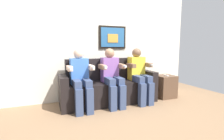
% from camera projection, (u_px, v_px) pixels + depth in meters
% --- Properties ---
extents(ground_plane, '(5.65, 5.65, 0.00)m').
position_uv_depth(ground_plane, '(115.00, 108.00, 3.19)').
color(ground_plane, '#8C6B4C').
extents(back_wall_assembly, '(4.34, 0.10, 2.60)m').
position_uv_depth(back_wall_assembly, '(102.00, 40.00, 3.73)').
color(back_wall_assembly, silver).
rests_on(back_wall_assembly, ground_plane).
extents(couch, '(1.94, 0.58, 0.90)m').
position_uv_depth(couch, '(109.00, 88.00, 3.45)').
color(couch, black).
rests_on(couch, ground_plane).
extents(person_on_left, '(0.46, 0.56, 1.11)m').
position_uv_depth(person_on_left, '(81.00, 77.00, 3.04)').
color(person_on_left, '#3F72CC').
rests_on(person_on_left, ground_plane).
extents(person_in_middle, '(0.46, 0.56, 1.11)m').
position_uv_depth(person_in_middle, '(112.00, 75.00, 3.26)').
color(person_in_middle, '#8C59A5').
rests_on(person_in_middle, ground_plane).
extents(person_on_right, '(0.46, 0.56, 1.11)m').
position_uv_depth(person_on_right, '(139.00, 73.00, 3.48)').
color(person_on_right, yellow).
rests_on(person_on_right, ground_plane).
extents(side_table_right, '(0.40, 0.40, 0.50)m').
position_uv_depth(side_table_right, '(165.00, 86.00, 3.85)').
color(side_table_right, brown).
rests_on(side_table_right, ground_plane).
extents(spare_remote_on_table, '(0.04, 0.13, 0.02)m').
position_uv_depth(spare_remote_on_table, '(166.00, 75.00, 3.77)').
color(spare_remote_on_table, white).
rests_on(spare_remote_on_table, side_table_right).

